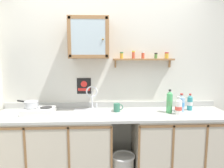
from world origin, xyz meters
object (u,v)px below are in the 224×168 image
at_px(bottle_detergent_teal_3, 190,103).
at_px(trash_bin, 123,168).
at_px(bottle_water_blue_2, 181,103).
at_px(mug, 117,107).
at_px(hot_plate_stove, 39,111).
at_px(warning_sign, 84,86).
at_px(sink, 92,114).
at_px(bottle_opaque_white_1, 178,107).
at_px(wall_cabinet, 89,38).
at_px(bottle_soda_green_0, 169,102).
at_px(saucepan, 31,104).

relative_size(bottle_detergent_teal_3, trash_bin, 0.58).
xyz_separation_m(bottle_water_blue_2, bottle_detergent_teal_3, (0.14, 0.07, -0.01)).
bearing_deg(trash_bin, mug, 114.25).
bearing_deg(hot_plate_stove, warning_sign, 28.71).
xyz_separation_m(sink, warning_sign, (-0.12, 0.26, 0.33)).
relative_size(bottle_opaque_white_1, bottle_water_blue_2, 0.94).
bearing_deg(sink, mug, 6.51).
height_order(sink, bottle_detergent_teal_3, sink).
height_order(mug, wall_cabinet, wall_cabinet).
xyz_separation_m(warning_sign, trash_bin, (0.52, -0.38, -1.02)).
bearing_deg(warning_sign, bottle_soda_green_0, -15.40).
relative_size(hot_plate_stove, bottle_detergent_teal_3, 1.67).
height_order(hot_plate_stove, bottle_opaque_white_1, bottle_opaque_white_1).
bearing_deg(sink, bottle_opaque_white_1, -6.69).
xyz_separation_m(bottle_opaque_white_1, bottle_detergent_teal_3, (0.23, 0.19, 0.00)).
height_order(bottle_water_blue_2, mug, bottle_water_blue_2).
xyz_separation_m(bottle_water_blue_2, mug, (-0.84, 0.04, -0.05)).
bearing_deg(trash_bin, warning_sign, 143.59).
bearing_deg(trash_bin, bottle_soda_green_0, 7.18).
distance_m(bottle_water_blue_2, bottle_detergent_teal_3, 0.16).
bearing_deg(trash_bin, bottle_opaque_white_1, -0.61).
distance_m(hot_plate_stove, bottle_soda_green_0, 1.66).
height_order(sink, mug, sink).
relative_size(bottle_detergent_teal_3, warning_sign, 1.02).
xyz_separation_m(hot_plate_stove, bottle_water_blue_2, (1.83, 0.03, 0.07)).
xyz_separation_m(bottle_opaque_white_1, bottle_water_blue_2, (0.08, 0.13, 0.01)).
distance_m(mug, wall_cabinet, 0.96).
xyz_separation_m(bottle_opaque_white_1, trash_bin, (-0.68, 0.01, -0.81)).
bearing_deg(bottle_opaque_white_1, mug, 167.71).
bearing_deg(mug, hot_plate_stove, -175.78).
relative_size(bottle_opaque_white_1, bottle_detergent_teal_3, 1.01).
xyz_separation_m(sink, hot_plate_stove, (-0.66, -0.04, 0.06)).
bearing_deg(bottle_soda_green_0, mug, 173.00).
height_order(bottle_water_blue_2, bottle_detergent_teal_3, bottle_water_blue_2).
distance_m(sink, bottle_water_blue_2, 1.18).
bearing_deg(saucepan, bottle_detergent_teal_3, 2.23).
relative_size(hot_plate_stove, mug, 2.97).
xyz_separation_m(bottle_water_blue_2, warning_sign, (-1.29, 0.26, 0.20)).
distance_m(saucepan, warning_sign, 0.72).
relative_size(hot_plate_stove, saucepan, 1.22).
xyz_separation_m(hot_plate_stove, bottle_soda_green_0, (1.66, -0.01, 0.10)).
height_order(hot_plate_stove, bottle_soda_green_0, bottle_soda_green_0).
bearing_deg(bottle_water_blue_2, hot_plate_stove, -178.94).
bearing_deg(hot_plate_stove, wall_cabinet, 12.45).
height_order(bottle_water_blue_2, wall_cabinet, wall_cabinet).
bearing_deg(bottle_detergent_teal_3, mug, -178.30).
bearing_deg(bottle_detergent_teal_3, bottle_water_blue_2, -154.67).
xyz_separation_m(mug, trash_bin, (0.07, -0.16, -0.77)).
bearing_deg(bottle_detergent_teal_3, hot_plate_stove, -177.03).
bearing_deg(sink, trash_bin, -16.68).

